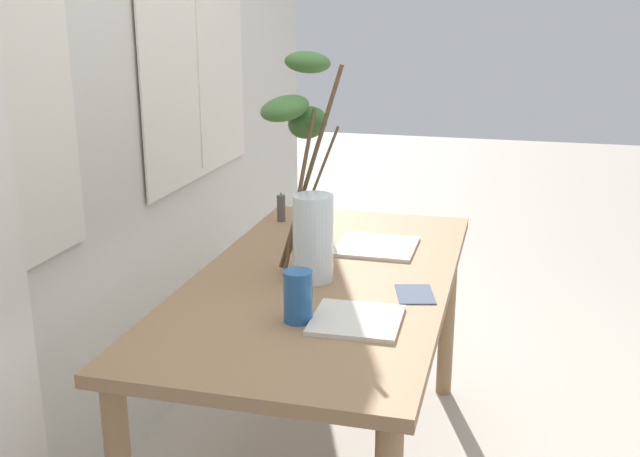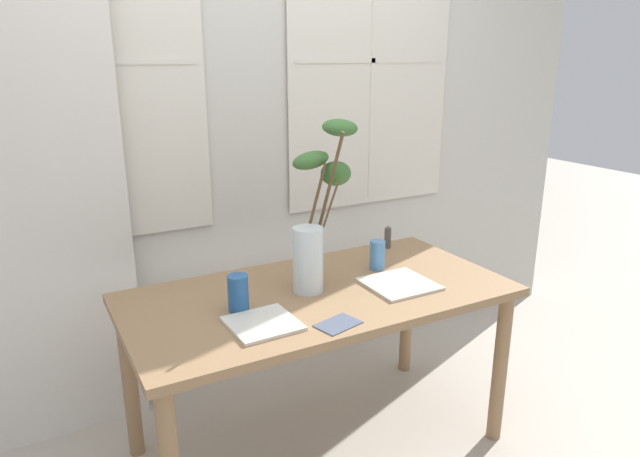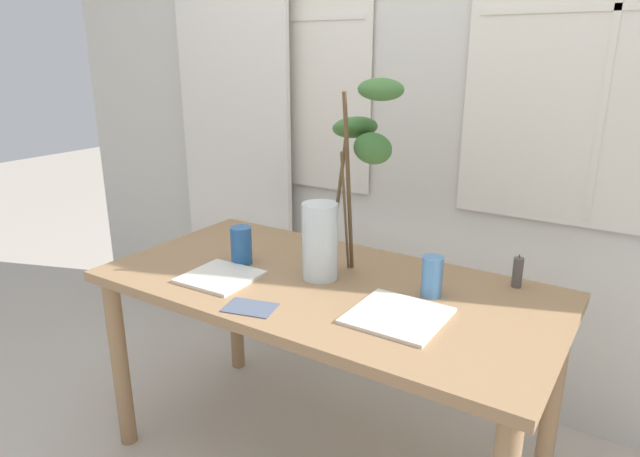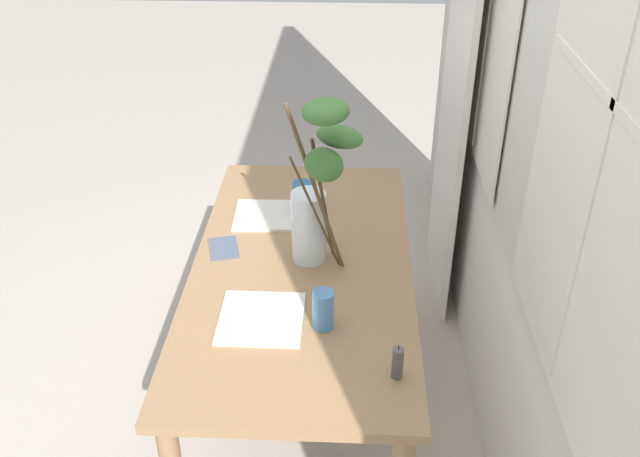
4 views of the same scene
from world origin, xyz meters
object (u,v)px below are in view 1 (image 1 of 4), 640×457
at_px(dining_table, 323,304).
at_px(plate_square_right, 377,246).
at_px(drinking_glass_blue_left, 298,296).
at_px(vase_with_branches, 307,176).
at_px(pillar_candle, 281,208).
at_px(drinking_glass_blue_right, 323,224).
at_px(plate_square_left, 356,320).

relative_size(dining_table, plate_square_right, 5.79).
bearing_deg(drinking_glass_blue_left, vase_with_branches, 11.92).
relative_size(drinking_glass_blue_left, plate_square_right, 0.53).
distance_m(drinking_glass_blue_left, pillar_candle, 0.98).
bearing_deg(dining_table, drinking_glass_blue_right, 14.65).
xyz_separation_m(plate_square_right, pillar_candle, (0.24, 0.42, 0.05)).
xyz_separation_m(vase_with_branches, plate_square_right, (0.30, -0.17, -0.31)).
height_order(plate_square_right, pillar_candle, pillar_candle).
xyz_separation_m(dining_table, drinking_glass_blue_left, (-0.36, -0.02, 0.17)).
bearing_deg(vase_with_branches, plate_square_left, -146.25).
height_order(dining_table, drinking_glass_blue_right, drinking_glass_blue_right).
relative_size(drinking_glass_blue_right, plate_square_right, 0.49).
bearing_deg(plate_square_left, drinking_glass_blue_right, 21.59).
bearing_deg(vase_with_branches, drinking_glass_blue_left, -168.08).
xyz_separation_m(drinking_glass_blue_right, plate_square_left, (-0.67, -0.27, -0.06)).
distance_m(vase_with_branches, drinking_glass_blue_right, 0.41).
height_order(drinking_glass_blue_left, plate_square_right, drinking_glass_blue_left).
xyz_separation_m(drinking_glass_blue_right, plate_square_right, (-0.02, -0.20, -0.06)).
relative_size(drinking_glass_blue_left, drinking_glass_blue_right, 1.07).
distance_m(dining_table, drinking_glass_blue_right, 0.40).
bearing_deg(plate_square_left, vase_with_branches, 33.75).
distance_m(dining_table, plate_square_right, 0.36).
bearing_deg(dining_table, plate_square_left, -151.62).
bearing_deg(dining_table, vase_with_branches, 65.92).
distance_m(drinking_glass_blue_left, plate_square_right, 0.69).
relative_size(plate_square_left, plate_square_right, 0.87).
height_order(drinking_glass_blue_left, pillar_candle, drinking_glass_blue_left).
bearing_deg(pillar_candle, drinking_glass_blue_left, -159.94).
distance_m(vase_with_branches, drinking_glass_blue_left, 0.46).
bearing_deg(dining_table, pillar_candle, 29.14).
xyz_separation_m(plate_square_left, plate_square_right, (0.65, 0.07, -0.00)).
height_order(dining_table, pillar_candle, pillar_candle).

